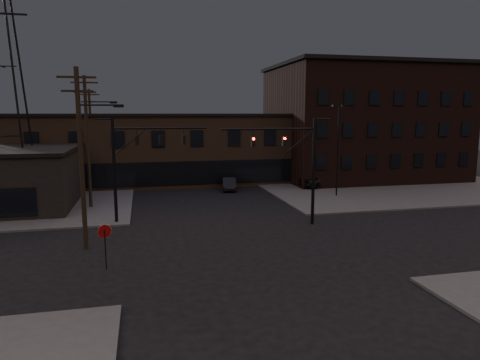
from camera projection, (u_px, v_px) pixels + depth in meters
name	position (u px, v px, depth m)	size (l,w,h in m)	color
ground	(242.00, 248.00, 26.69)	(140.00, 140.00, 0.00)	black
sidewalk_ne	(375.00, 181.00, 52.72)	(30.00, 30.00, 0.15)	#474744
building_row	(191.00, 149.00, 53.05)	(40.00, 12.00, 8.00)	#50382A
building_right	(362.00, 124.00, 55.51)	(22.00, 16.00, 14.00)	black
traffic_signal_near	(299.00, 160.00, 31.45)	(7.12, 0.24, 8.00)	black
traffic_signal_far	(131.00, 158.00, 32.15)	(7.12, 0.24, 8.00)	black
stop_sign	(105.00, 236.00, 22.74)	(0.72, 0.33, 2.48)	black
utility_pole_near	(82.00, 154.00, 25.64)	(3.70, 0.28, 11.00)	black
utility_pole_mid	(88.00, 139.00, 36.94)	(3.70, 0.28, 11.50)	black
utility_pole_far	(91.00, 136.00, 48.32)	(2.20, 0.28, 11.00)	black
transmission_tower	(1.00, 66.00, 38.15)	(7.00, 7.00, 25.00)	black
lot_light_a	(338.00, 142.00, 42.19)	(1.50, 0.28, 9.14)	black
lot_light_b	(367.00, 139.00, 48.33)	(1.50, 0.28, 9.14)	black
parked_car_lot_a	(319.00, 180.00, 47.77)	(1.93, 4.79, 1.63)	black
parked_car_lot_b	(354.00, 177.00, 50.69)	(1.99, 4.90, 1.42)	silver
car_crossing	(229.00, 184.00, 46.88)	(1.46, 4.17, 1.38)	black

